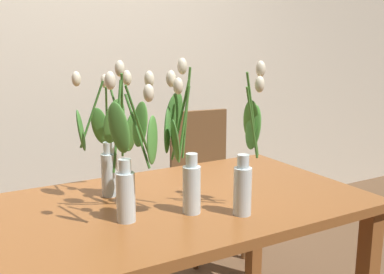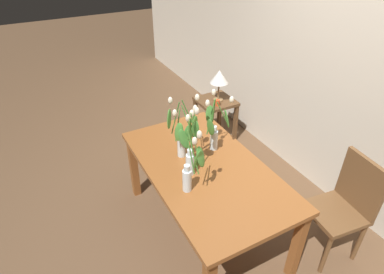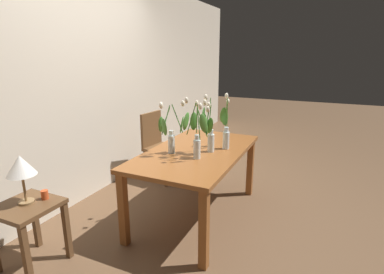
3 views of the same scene
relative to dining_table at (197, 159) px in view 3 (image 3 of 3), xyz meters
name	(u,v)px [view 3 (image 3 of 3)]	position (x,y,z in m)	size (l,w,h in m)	color
ground_plane	(196,215)	(0.00, 0.00, -0.65)	(18.00, 18.00, 0.00)	brown
room_wall_rear	(84,84)	(0.00, 1.43, 0.70)	(9.00, 0.10, 2.70)	beige
dining_table	(197,159)	(0.00, 0.00, 0.00)	(1.60, 0.90, 0.74)	brown
tulip_vase_0	(209,132)	(-0.01, -0.13, 0.30)	(0.16, 0.16, 0.58)	silver
tulip_vase_1	(197,134)	(-0.21, -0.10, 0.33)	(0.23, 0.27, 0.57)	silver
tulip_vase_2	(170,134)	(-0.19, 0.20, 0.29)	(0.25, 0.27, 0.53)	silver
tulip_vase_3	(226,131)	(0.20, -0.24, 0.28)	(0.15, 0.15, 0.56)	silver
dining_chair	(158,142)	(0.70, 0.89, -0.12)	(0.45, 0.45, 0.93)	brown
side_table	(28,218)	(-1.28, 0.90, -0.22)	(0.44, 0.44, 0.55)	brown
table_lamp	(21,167)	(-1.26, 0.92, 0.21)	(0.22, 0.22, 0.40)	olive
pillar_candle	(45,195)	(-1.15, 0.84, -0.06)	(0.06, 0.06, 0.07)	#CC4C23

